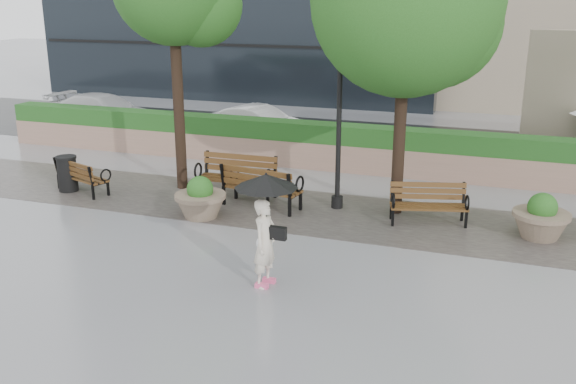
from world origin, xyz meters
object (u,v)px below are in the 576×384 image
(planter_right, at_px, (541,221))
(pedestrian, at_px, (266,219))
(planter_left, at_px, (201,201))
(car_left, at_px, (105,112))
(bench_3, at_px, (428,212))
(bench_1, at_px, (237,185))
(car_right, at_px, (260,124))
(trash_bin, at_px, (68,175))
(bench_0, at_px, (83,183))
(bench_2, at_px, (261,195))
(lamppost, at_px, (339,136))

(planter_right, height_order, pedestrian, pedestrian)
(planter_left, relative_size, car_left, 0.26)
(bench_3, bearing_deg, bench_1, 160.67)
(planter_right, bearing_deg, car_right, 143.58)
(bench_3, xyz_separation_m, planter_right, (2.39, -0.10, 0.12))
(bench_3, bearing_deg, trash_bin, 168.62)
(bench_1, xyz_separation_m, bench_3, (4.90, -0.35, -0.05))
(bench_1, distance_m, pedestrian, 5.32)
(bench_0, bearing_deg, bench_1, -147.07)
(bench_2, height_order, car_left, car_left)
(bench_2, bearing_deg, bench_0, 13.98)
(bench_1, relative_size, car_right, 0.55)
(bench_3, distance_m, trash_bin, 9.36)
(planter_left, xyz_separation_m, car_right, (-1.74, 8.02, 0.22))
(trash_bin, xyz_separation_m, car_right, (2.53, 7.31, 0.16))
(bench_2, bearing_deg, car_right, -58.46)
(planter_right, height_order, car_right, car_right)
(bench_3, height_order, planter_right, planter_right)
(bench_0, relative_size, car_left, 0.38)
(bench_1, distance_m, car_right, 6.62)
(trash_bin, bearing_deg, planter_left, -9.41)
(trash_bin, xyz_separation_m, lamppost, (7.09, 1.02, 1.34))
(bench_2, distance_m, planter_right, 6.38)
(car_left, bearing_deg, car_right, -84.54)
(planter_left, bearing_deg, trash_bin, 170.59)
(bench_1, height_order, bench_3, bench_1)
(trash_bin, xyz_separation_m, pedestrian, (7.03, -3.57, 0.80))
(trash_bin, bearing_deg, bench_3, 3.87)
(planter_left, bearing_deg, bench_3, 14.79)
(bench_1, distance_m, planter_right, 7.30)
(car_left, bearing_deg, pedestrian, -130.46)
(lamppost, relative_size, pedestrian, 1.97)
(bench_0, xyz_separation_m, bench_2, (4.91, 0.40, 0.05))
(planter_left, bearing_deg, car_left, 135.62)
(planter_right, relative_size, car_left, 0.26)
(planter_left, bearing_deg, bench_1, 84.33)
(car_left, bearing_deg, bench_2, -122.15)
(trash_bin, relative_size, pedestrian, 0.44)
(lamppost, distance_m, pedestrian, 4.62)
(bench_1, xyz_separation_m, lamppost, (2.66, 0.04, 1.47))
(planter_right, xyz_separation_m, car_right, (-9.19, 6.78, 0.22))
(bench_3, distance_m, planter_right, 2.39)
(lamppost, bearing_deg, pedestrian, -90.80)
(lamppost, relative_size, car_right, 1.09)
(car_left, xyz_separation_m, pedestrian, (10.83, -10.76, 0.59))
(bench_3, xyz_separation_m, car_left, (-13.14, 6.56, 0.39))
(trash_bin, distance_m, pedestrian, 7.92)
(bench_1, relative_size, car_left, 0.44)
(trash_bin, height_order, car_right, car_right)
(bench_3, bearing_deg, car_right, 120.29)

